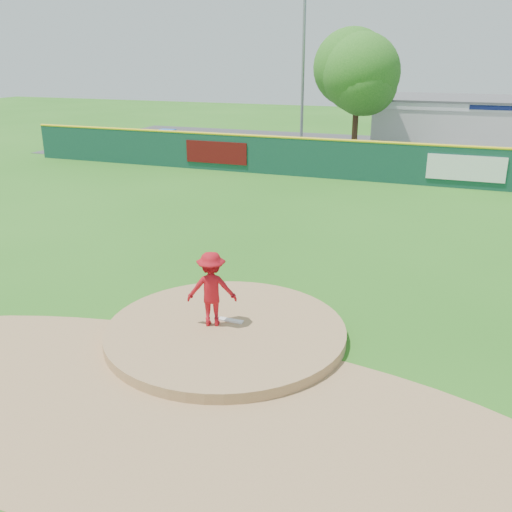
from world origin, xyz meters
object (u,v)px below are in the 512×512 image
(van, at_px, (295,152))
(light_pole_left, at_px, (303,55))
(playground_slide, at_px, (166,142))
(pool_building_grp, at_px, (491,123))
(pitcher, at_px, (212,289))
(deciduous_tree, at_px, (358,81))

(van, relative_size, light_pole_left, 0.45)
(playground_slide, bearing_deg, pool_building_grp, 27.66)
(pitcher, height_order, van, pitcher)
(pitcher, height_order, deciduous_tree, deciduous_tree)
(deciduous_tree, bearing_deg, playground_slide, -164.30)
(van, bearing_deg, light_pole_left, -1.74)
(pool_building_grp, xyz_separation_m, playground_slide, (-19.53, -10.23, -0.88))
(pool_building_grp, relative_size, playground_slide, 5.42)
(deciduous_tree, relative_size, light_pole_left, 0.67)
(pool_building_grp, relative_size, light_pole_left, 1.38)
(deciduous_tree, height_order, light_pole_left, light_pole_left)
(pitcher, height_order, light_pole_left, light_pole_left)
(playground_slide, bearing_deg, deciduous_tree, 15.70)
(pitcher, relative_size, light_pole_left, 0.16)
(van, relative_size, deciduous_tree, 0.68)
(van, relative_size, pool_building_grp, 0.33)
(playground_slide, xyz_separation_m, light_pole_left, (7.52, 5.24, 5.27))
(pitcher, xyz_separation_m, light_pole_left, (-5.66, 26.97, 4.92))
(pitcher, relative_size, van, 0.35)
(pitcher, xyz_separation_m, pool_building_grp, (6.34, 31.97, 0.54))
(pitcher, distance_m, van, 21.62)
(playground_slide, bearing_deg, light_pole_left, 34.85)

